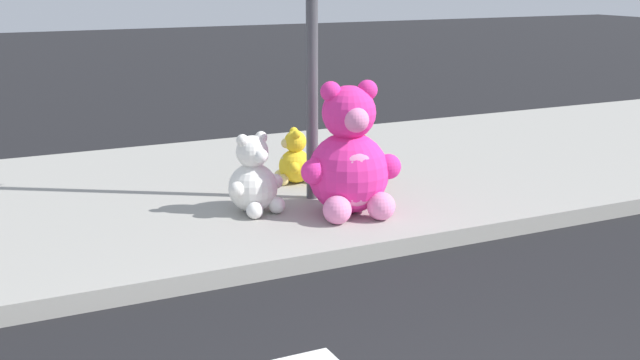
{
  "coord_description": "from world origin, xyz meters",
  "views": [
    {
      "loc": [
        -2.12,
        -2.15,
        2.24
      ],
      "look_at": [
        0.69,
        3.6,
        0.55
      ],
      "focal_mm": 44.63,
      "sensor_mm": 36.0,
      "label": 1
    }
  ],
  "objects": [
    {
      "name": "plush_red",
      "position": [
        1.63,
        4.7,
        0.35
      ],
      "size": [
        0.38,
        0.35,
        0.5
      ],
      "color": "red",
      "rests_on": "sidewalk"
    },
    {
      "name": "plush_yellow",
      "position": [
        1.08,
        4.99,
        0.37
      ],
      "size": [
        0.39,
        0.42,
        0.56
      ],
      "color": "yellow",
      "rests_on": "sidewalk"
    },
    {
      "name": "plush_white",
      "position": [
        0.34,
        4.21,
        0.44
      ],
      "size": [
        0.54,
        0.51,
        0.72
      ],
      "color": "white",
      "rests_on": "sidewalk"
    },
    {
      "name": "plush_pink_large",
      "position": [
        1.09,
        3.81,
        0.62
      ],
      "size": [
        0.9,
        0.82,
        1.18
      ],
      "color": "#F22D93",
      "rests_on": "sidewalk"
    },
    {
      "name": "sign_pole",
      "position": [
        1.0,
        4.4,
        1.85
      ],
      "size": [
        0.56,
        0.11,
        3.2
      ],
      "color": "#4C4C51",
      "rests_on": "sidewalk"
    },
    {
      "name": "sidewalk",
      "position": [
        0.0,
        5.2,
        0.07
      ],
      "size": [
        28.0,
        4.4,
        0.15
      ],
      "primitive_type": "cube",
      "color": "#9E9B93",
      "rests_on": "ground_plane"
    }
  ]
}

